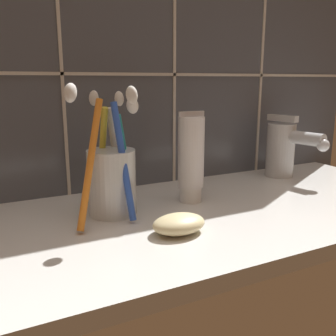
% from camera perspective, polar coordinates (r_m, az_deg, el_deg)
% --- Properties ---
extents(sink_counter, '(0.77, 0.33, 0.02)m').
position_cam_1_polar(sink_counter, '(0.55, 6.82, -7.07)').
color(sink_counter, silver).
rests_on(sink_counter, ground).
extents(tile_wall_backsplash, '(0.87, 0.02, 0.56)m').
position_cam_1_polar(tile_wall_backsplash, '(0.67, -0.89, 19.78)').
color(tile_wall_backsplash, '#4C515B').
rests_on(tile_wall_backsplash, ground).
extents(toothbrush_cup, '(0.12, 0.13, 0.18)m').
position_cam_1_polar(toothbrush_cup, '(0.52, -8.58, -1.13)').
color(toothbrush_cup, silver).
rests_on(toothbrush_cup, sink_counter).
extents(toothpaste_tube, '(0.04, 0.04, 0.14)m').
position_cam_1_polar(toothpaste_tube, '(0.56, 3.52, 1.57)').
color(toothpaste_tube, white).
rests_on(toothpaste_tube, sink_counter).
extents(sink_faucet, '(0.06, 0.13, 0.12)m').
position_cam_1_polar(sink_faucet, '(0.74, 17.32, 3.02)').
color(sink_faucet, silver).
rests_on(sink_faucet, sink_counter).
extents(soap_bar, '(0.07, 0.05, 0.02)m').
position_cam_1_polar(soap_bar, '(0.46, 1.67, -8.50)').
color(soap_bar, beige).
rests_on(soap_bar, sink_counter).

